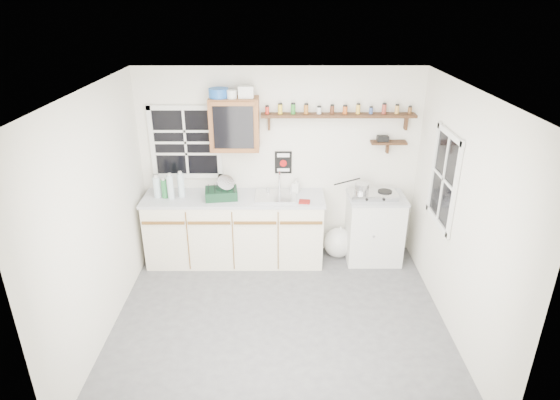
{
  "coord_description": "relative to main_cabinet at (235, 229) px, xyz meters",
  "views": [
    {
      "loc": [
        -0.0,
        -4.17,
        3.28
      ],
      "look_at": [
        0.01,
        0.55,
        1.2
      ],
      "focal_mm": 30.0,
      "sensor_mm": 36.0,
      "label": 1
    }
  ],
  "objects": [
    {
      "name": "secondary_shelf",
      "position": [
        1.94,
        0.22,
        1.12
      ],
      "size": [
        0.45,
        0.16,
        0.24
      ],
      "color": "black",
      "rests_on": "wall_back"
    },
    {
      "name": "window_right",
      "position": [
        2.37,
        -0.75,
        0.99
      ],
      "size": [
        0.03,
        0.78,
        1.08
      ],
      "color": "black",
      "rests_on": "wall_back"
    },
    {
      "name": "main_cabinet",
      "position": [
        0.0,
        0.0,
        0.0
      ],
      "size": [
        2.31,
        0.63,
        0.92
      ],
      "color": "beige",
      "rests_on": "floor"
    },
    {
      "name": "saucepan",
      "position": [
        1.62,
        0.01,
        0.58
      ],
      "size": [
        0.43,
        0.28,
        0.19
      ],
      "rotation": [
        0.0,
        0.0,
        -0.57
      ],
      "color": "#BCBCC1",
      "rests_on": "hotplate"
    },
    {
      "name": "warning_sign",
      "position": [
        0.63,
        0.29,
        0.82
      ],
      "size": [
        0.22,
        0.02,
        0.3
      ],
      "color": "black",
      "rests_on": "wall_back"
    },
    {
      "name": "right_cabinet",
      "position": [
        1.83,
        0.03,
        -0.01
      ],
      "size": [
        0.73,
        0.57,
        0.91
      ],
      "color": "silver",
      "rests_on": "floor"
    },
    {
      "name": "sink",
      "position": [
        0.54,
        0.01,
        0.47
      ],
      "size": [
        0.52,
        0.44,
        0.29
      ],
      "color": "#BCBCC1",
      "rests_on": "main_cabinet"
    },
    {
      "name": "rag",
      "position": [
        0.89,
        -0.18,
        0.47
      ],
      "size": [
        0.15,
        0.13,
        0.02
      ],
      "primitive_type": "cube",
      "rotation": [
        0.0,
        0.0,
        -0.13
      ],
      "color": "maroon",
      "rests_on": "main_cabinet"
    },
    {
      "name": "upper_cabinet_clutter",
      "position": [
        -0.01,
        0.14,
        1.75
      ],
      "size": [
        0.54,
        0.24,
        0.14
      ],
      "color": "#194EA3",
      "rests_on": "upper_cabinet"
    },
    {
      "name": "water_bottles",
      "position": [
        -0.81,
        -0.02,
        0.61
      ],
      "size": [
        0.39,
        0.15,
        0.34
      ],
      "color": "silver",
      "rests_on": "main_cabinet"
    },
    {
      "name": "window_back",
      "position": [
        -0.62,
        0.29,
        1.09
      ],
      "size": [
        0.93,
        0.03,
        0.98
      ],
      "color": "black",
      "rests_on": "wall_back"
    },
    {
      "name": "hotplate",
      "position": [
        1.78,
        0.01,
        0.49
      ],
      "size": [
        0.61,
        0.34,
        0.09
      ],
      "rotation": [
        0.0,
        0.0,
        0.03
      ],
      "color": "#BCBCC1",
      "rests_on": "right_cabinet"
    },
    {
      "name": "spice_shelf",
      "position": [
        1.3,
        0.21,
        1.47
      ],
      "size": [
        1.91,
        0.18,
        0.34
      ],
      "color": "black",
      "rests_on": "wall_back"
    },
    {
      "name": "trash_bag",
      "position": [
        1.39,
        0.1,
        -0.26
      ],
      "size": [
        0.41,
        0.37,
        0.47
      ],
      "color": "silver",
      "rests_on": "floor"
    },
    {
      "name": "upper_cabinet",
      "position": [
        0.03,
        0.14,
        1.36
      ],
      "size": [
        0.6,
        0.32,
        0.65
      ],
      "color": "#5A2F16",
      "rests_on": "wall_back"
    },
    {
      "name": "room",
      "position": [
        0.58,
        -1.3,
        0.79
      ],
      "size": [
        3.64,
        3.24,
        2.54
      ],
      "color": "#48484A",
      "rests_on": "ground"
    },
    {
      "name": "dish_rack",
      "position": [
        -0.14,
        -0.04,
        0.55
      ],
      "size": [
        0.44,
        0.35,
        0.3
      ],
      "rotation": [
        0.0,
        0.0,
        0.14
      ],
      "color": "#10301C",
      "rests_on": "main_cabinet"
    },
    {
      "name": "soap_bottle",
      "position": [
        0.8,
        0.14,
        0.56
      ],
      "size": [
        0.12,
        0.12,
        0.2
      ],
      "primitive_type": "imported",
      "rotation": [
        0.0,
        0.0,
        -0.36
      ],
      "color": "white",
      "rests_on": "main_cabinet"
    }
  ]
}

